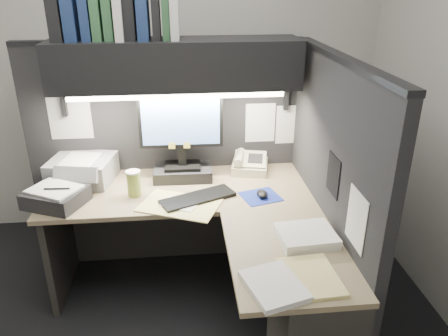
{
  "coord_description": "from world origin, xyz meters",
  "views": [
    {
      "loc": [
        0.14,
        -2.02,
        2.0
      ],
      "look_at": [
        0.4,
        0.51,
        0.88
      ],
      "focal_mm": 35.0,
      "sensor_mm": 36.0,
      "label": 1
    }
  ],
  "objects_px": {
    "keyboard": "(198,198)",
    "notebook_stack": "(56,197)",
    "monitor": "(182,146)",
    "telephone": "(250,164)",
    "coffee_cup": "(134,184)",
    "overhead_shelf": "(176,64)",
    "desk": "(237,274)",
    "printer": "(83,170)"
  },
  "relations": [
    {
      "from": "keyboard",
      "to": "telephone",
      "type": "bearing_deg",
      "value": 21.8
    },
    {
      "from": "desk",
      "to": "monitor",
      "type": "relative_size",
      "value": 2.88
    },
    {
      "from": "overhead_shelf",
      "to": "telephone",
      "type": "distance_m",
      "value": 0.87
    },
    {
      "from": "overhead_shelf",
      "to": "coffee_cup",
      "type": "xyz_separation_m",
      "value": [
        -0.29,
        -0.26,
        -0.69
      ]
    },
    {
      "from": "monitor",
      "to": "coffee_cup",
      "type": "relative_size",
      "value": 3.75
    },
    {
      "from": "desk",
      "to": "printer",
      "type": "xyz_separation_m",
      "value": [
        -0.96,
        0.75,
        0.37
      ]
    },
    {
      "from": "monitor",
      "to": "keyboard",
      "type": "distance_m",
      "value": 0.41
    },
    {
      "from": "keyboard",
      "to": "coffee_cup",
      "type": "xyz_separation_m",
      "value": [
        -0.39,
        0.1,
        0.07
      ]
    },
    {
      "from": "telephone",
      "to": "monitor",
      "type": "bearing_deg",
      "value": -158.23
    },
    {
      "from": "overhead_shelf",
      "to": "printer",
      "type": "xyz_separation_m",
      "value": [
        -0.66,
        -0.0,
        -0.69
      ]
    },
    {
      "from": "printer",
      "to": "notebook_stack",
      "type": "distance_m",
      "value": 0.35
    },
    {
      "from": "overhead_shelf",
      "to": "coffee_cup",
      "type": "distance_m",
      "value": 0.8
    },
    {
      "from": "monitor",
      "to": "telephone",
      "type": "xyz_separation_m",
      "value": [
        0.47,
        0.07,
        -0.18
      ]
    },
    {
      "from": "coffee_cup",
      "to": "notebook_stack",
      "type": "bearing_deg",
      "value": -171.33
    },
    {
      "from": "printer",
      "to": "desk",
      "type": "bearing_deg",
      "value": -27.55
    },
    {
      "from": "printer",
      "to": "keyboard",
      "type": "bearing_deg",
      "value": -15.0
    },
    {
      "from": "coffee_cup",
      "to": "overhead_shelf",
      "type": "bearing_deg",
      "value": 42.09
    },
    {
      "from": "telephone",
      "to": "notebook_stack",
      "type": "height_order",
      "value": "telephone"
    },
    {
      "from": "overhead_shelf",
      "to": "monitor",
      "type": "bearing_deg",
      "value": -62.16
    },
    {
      "from": "telephone",
      "to": "keyboard",
      "type": "bearing_deg",
      "value": -120.43
    },
    {
      "from": "overhead_shelf",
      "to": "printer",
      "type": "relative_size",
      "value": 3.88
    },
    {
      "from": "keyboard",
      "to": "notebook_stack",
      "type": "relative_size",
      "value": 1.44
    },
    {
      "from": "desk",
      "to": "telephone",
      "type": "xyz_separation_m",
      "value": [
        0.19,
        0.79,
        0.34
      ]
    },
    {
      "from": "desk",
      "to": "keyboard",
      "type": "xyz_separation_m",
      "value": [
        -0.2,
        0.39,
        0.3
      ]
    },
    {
      "from": "telephone",
      "to": "coffee_cup",
      "type": "xyz_separation_m",
      "value": [
        -0.78,
        -0.31,
        0.03
      ]
    },
    {
      "from": "telephone",
      "to": "desk",
      "type": "bearing_deg",
      "value": -90.03
    },
    {
      "from": "overhead_shelf",
      "to": "telephone",
      "type": "xyz_separation_m",
      "value": [
        0.49,
        0.04,
        -0.72
      ]
    },
    {
      "from": "desk",
      "to": "telephone",
      "type": "relative_size",
      "value": 6.64
    },
    {
      "from": "keyboard",
      "to": "monitor",
      "type": "bearing_deg",
      "value": 79.92
    },
    {
      "from": "desk",
      "to": "monitor",
      "type": "xyz_separation_m",
      "value": [
        -0.29,
        0.72,
        0.52
      ]
    },
    {
      "from": "coffee_cup",
      "to": "printer",
      "type": "xyz_separation_m",
      "value": [
        -0.36,
        0.26,
        0.0
      ]
    },
    {
      "from": "coffee_cup",
      "to": "printer",
      "type": "height_order",
      "value": "printer"
    },
    {
      "from": "overhead_shelf",
      "to": "telephone",
      "type": "relative_size",
      "value": 6.05
    },
    {
      "from": "coffee_cup",
      "to": "printer",
      "type": "bearing_deg",
      "value": 144.25
    },
    {
      "from": "coffee_cup",
      "to": "notebook_stack",
      "type": "distance_m",
      "value": 0.47
    },
    {
      "from": "overhead_shelf",
      "to": "printer",
      "type": "distance_m",
      "value": 0.95
    },
    {
      "from": "overhead_shelf",
      "to": "keyboard",
      "type": "relative_size",
      "value": 3.31
    },
    {
      "from": "overhead_shelf",
      "to": "keyboard",
      "type": "bearing_deg",
      "value": -74.54
    },
    {
      "from": "monitor",
      "to": "notebook_stack",
      "type": "distance_m",
      "value": 0.85
    },
    {
      "from": "telephone",
      "to": "coffee_cup",
      "type": "bearing_deg",
      "value": -145.29
    },
    {
      "from": "desk",
      "to": "telephone",
      "type": "height_order",
      "value": "telephone"
    },
    {
      "from": "coffee_cup",
      "to": "monitor",
      "type": "bearing_deg",
      "value": 37.4
    }
  ]
}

